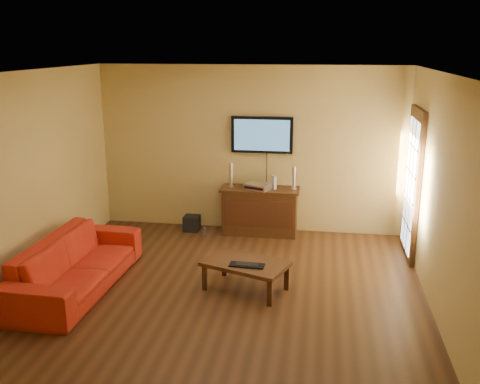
% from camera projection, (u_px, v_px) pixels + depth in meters
% --- Properties ---
extents(ground_plane, '(5.00, 5.00, 0.00)m').
position_uv_depth(ground_plane, '(222.00, 293.00, 6.69)').
color(ground_plane, '#371F0F').
rests_on(ground_plane, ground).
extents(room_walls, '(5.00, 5.00, 5.00)m').
position_uv_depth(room_walls, '(230.00, 151.00, 6.83)').
color(room_walls, tan).
rests_on(room_walls, ground).
extents(french_door, '(0.07, 1.02, 2.22)m').
position_uv_depth(french_door, '(412.00, 186.00, 7.65)').
color(french_door, '#381E0C').
rests_on(french_door, ground).
extents(media_console, '(1.26, 0.48, 0.77)m').
position_uv_depth(media_console, '(260.00, 211.00, 8.70)').
color(media_console, '#381E0C').
rests_on(media_console, ground).
extents(television, '(0.99, 0.08, 0.59)m').
position_uv_depth(television, '(262.00, 135.00, 8.56)').
color(television, black).
rests_on(television, ground).
extents(coffee_table, '(1.17, 0.93, 0.38)m').
position_uv_depth(coffee_table, '(246.00, 265.00, 6.70)').
color(coffee_table, '#381E0C').
rests_on(coffee_table, ground).
extents(sofa, '(0.71, 2.27, 0.88)m').
position_uv_depth(sofa, '(76.00, 256.00, 6.72)').
color(sofa, red).
rests_on(sofa, ground).
extents(speaker_left, '(0.11, 0.11, 0.40)m').
position_uv_depth(speaker_left, '(231.00, 176.00, 8.63)').
color(speaker_left, silver).
rests_on(speaker_left, media_console).
extents(speaker_right, '(0.10, 0.10, 0.37)m').
position_uv_depth(speaker_right, '(294.00, 179.00, 8.49)').
color(speaker_right, silver).
rests_on(speaker_right, media_console).
extents(av_receiver, '(0.47, 0.40, 0.09)m').
position_uv_depth(av_receiver, '(258.00, 186.00, 8.54)').
color(av_receiver, silver).
rests_on(av_receiver, media_console).
extents(game_console, '(0.10, 0.16, 0.21)m').
position_uv_depth(game_console, '(274.00, 182.00, 8.56)').
color(game_console, white).
rests_on(game_console, media_console).
extents(subwoofer, '(0.25, 0.25, 0.25)m').
position_uv_depth(subwoofer, '(192.00, 223.00, 8.90)').
color(subwoofer, black).
rests_on(subwoofer, ground).
extents(bottle, '(0.06, 0.06, 0.18)m').
position_uv_depth(bottle, '(205.00, 232.00, 8.59)').
color(bottle, white).
rests_on(bottle, ground).
extents(keyboard, '(0.43, 0.18, 0.03)m').
position_uv_depth(keyboard, '(247.00, 265.00, 6.55)').
color(keyboard, black).
rests_on(keyboard, coffee_table).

